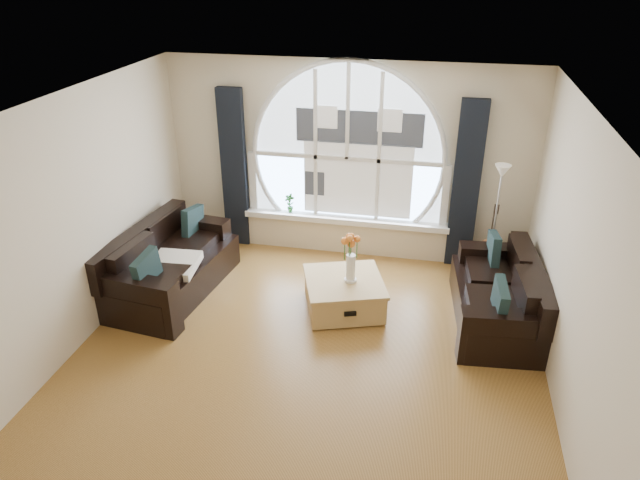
# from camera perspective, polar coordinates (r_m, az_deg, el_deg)

# --- Properties ---
(ground) EXTENTS (5.00, 5.50, 0.01)m
(ground) POSITION_cam_1_polar(r_m,az_deg,el_deg) (6.26, -1.72, -12.32)
(ground) COLOR brown
(ground) RESTS_ON ground
(ceiling) EXTENTS (5.00, 5.50, 0.01)m
(ceiling) POSITION_cam_1_polar(r_m,az_deg,el_deg) (5.01, -2.14, 12.38)
(ceiling) COLOR silver
(ceiling) RESTS_ON ground
(wall_back) EXTENTS (5.00, 0.01, 2.70)m
(wall_back) POSITION_cam_1_polar(r_m,az_deg,el_deg) (7.99, 2.73, 7.81)
(wall_back) COLOR beige
(wall_back) RESTS_ON ground
(wall_left) EXTENTS (0.01, 5.50, 2.70)m
(wall_left) POSITION_cam_1_polar(r_m,az_deg,el_deg) (6.51, -23.84, 0.88)
(wall_left) COLOR beige
(wall_left) RESTS_ON ground
(wall_right) EXTENTS (0.01, 5.50, 2.70)m
(wall_right) POSITION_cam_1_polar(r_m,az_deg,el_deg) (5.54, 24.17, -3.72)
(wall_right) COLOR beige
(wall_right) RESTS_ON ground
(attic_slope) EXTENTS (0.92, 5.50, 0.72)m
(attic_slope) POSITION_cam_1_polar(r_m,az_deg,el_deg) (5.08, 22.97, 6.33)
(attic_slope) COLOR silver
(attic_slope) RESTS_ON ground
(arched_window) EXTENTS (2.60, 0.06, 2.15)m
(arched_window) POSITION_cam_1_polar(r_m,az_deg,el_deg) (7.87, 2.74, 9.63)
(arched_window) COLOR silver
(arched_window) RESTS_ON wall_back
(window_sill) EXTENTS (2.90, 0.22, 0.08)m
(window_sill) POSITION_cam_1_polar(r_m,az_deg,el_deg) (8.21, 2.49, 2.04)
(window_sill) COLOR white
(window_sill) RESTS_ON wall_back
(window_frame) EXTENTS (2.76, 0.08, 2.15)m
(window_frame) POSITION_cam_1_polar(r_m,az_deg,el_deg) (7.84, 2.70, 9.57)
(window_frame) COLOR white
(window_frame) RESTS_ON wall_back
(neighbor_house) EXTENTS (1.70, 0.02, 1.50)m
(neighbor_house) POSITION_cam_1_polar(r_m,az_deg,el_deg) (7.88, 3.79, 8.66)
(neighbor_house) COLOR silver
(neighbor_house) RESTS_ON wall_back
(curtain_left) EXTENTS (0.35, 0.12, 2.30)m
(curtain_left) POSITION_cam_1_polar(r_m,az_deg,el_deg) (8.33, -8.45, 6.90)
(curtain_left) COLOR black
(curtain_left) RESTS_ON ground
(curtain_right) EXTENTS (0.35, 0.12, 2.30)m
(curtain_right) POSITION_cam_1_polar(r_m,az_deg,el_deg) (7.87, 14.17, 5.15)
(curtain_right) COLOR black
(curtain_right) RESTS_ON ground
(sofa_left) EXTENTS (1.19, 2.02, 0.85)m
(sofa_left) POSITION_cam_1_polar(r_m,az_deg,el_deg) (7.53, -14.50, -2.22)
(sofa_left) COLOR black
(sofa_left) RESTS_ON ground
(sofa_right) EXTENTS (1.04, 1.84, 0.79)m
(sofa_right) POSITION_cam_1_polar(r_m,az_deg,el_deg) (7.01, 17.12, -4.91)
(sofa_right) COLOR black
(sofa_right) RESTS_ON ground
(coffee_chest) EXTENTS (1.15, 1.15, 0.45)m
(coffee_chest) POSITION_cam_1_polar(r_m,az_deg,el_deg) (7.02, 2.38, -5.23)
(coffee_chest) COLOR tan
(coffee_chest) RESTS_ON ground
(throw_blanket) EXTENTS (0.58, 0.58, 0.10)m
(throw_blanket) POSITION_cam_1_polar(r_m,az_deg,el_deg) (7.28, -14.14, -2.36)
(throw_blanket) COLOR silver
(throw_blanket) RESTS_ON sofa_left
(vase_flowers) EXTENTS (0.24, 0.24, 0.70)m
(vase_flowers) POSITION_cam_1_polar(r_m,az_deg,el_deg) (6.72, 3.08, -1.19)
(vase_flowers) COLOR white
(vase_flowers) RESTS_ON coffee_chest
(floor_lamp) EXTENTS (0.24, 0.24, 1.60)m
(floor_lamp) POSITION_cam_1_polar(r_m,az_deg,el_deg) (7.69, 16.80, 1.46)
(floor_lamp) COLOR #B2B2B2
(floor_lamp) RESTS_ON ground
(guitar) EXTENTS (0.40, 0.30, 1.06)m
(guitar) POSITION_cam_1_polar(r_m,az_deg,el_deg) (7.94, 16.49, 0.15)
(guitar) COLOR #995427
(guitar) RESTS_ON ground
(potted_plant) EXTENTS (0.17, 0.13, 0.28)m
(potted_plant) POSITION_cam_1_polar(r_m,az_deg,el_deg) (8.29, -3.00, 3.63)
(potted_plant) COLOR #1E6023
(potted_plant) RESTS_ON window_sill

